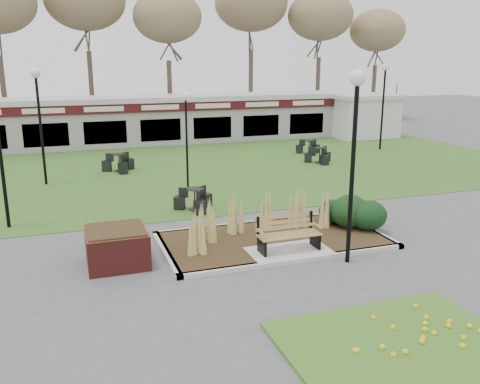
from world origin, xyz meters
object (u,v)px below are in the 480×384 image
object	(u,v)px
service_hut	(363,115)
bistro_set_a	(195,203)
lamp_post_far_right	(384,87)
bistro_set_b	(119,166)
bistro_set_d	(309,149)
brick_planter	(117,247)
food_pavilion	(156,119)
lamp_post_mid_right	(186,119)
lamp_post_near_left	(355,125)
park_bench	(288,233)
lamp_post_far_left	(38,101)
bistro_set_c	(319,158)
patio_umbrella	(395,113)

from	to	relation	value
service_hut	bistro_set_a	distance (m)	19.77
lamp_post_far_right	bistro_set_b	bearing A→B (deg)	-175.55
bistro_set_d	service_hut	bearing A→B (deg)	36.19
bistro_set_a	brick_planter	bearing A→B (deg)	-127.29
food_pavilion	lamp_post_mid_right	world-z (taller)	lamp_post_mid_right
brick_planter	lamp_post_near_left	xyz separation A→B (m)	(5.62, -1.80, 3.07)
park_bench	bistro_set_a	world-z (taller)	park_bench
lamp_post_near_left	lamp_post_mid_right	size ratio (longest dim) A/B	1.27
food_pavilion	service_hut	bearing A→B (deg)	-8.27
service_hut	lamp_post_far_left	world-z (taller)	lamp_post_far_left
bistro_set_c	brick_planter	bearing A→B (deg)	-137.83
brick_planter	lamp_post_far_left	size ratio (longest dim) A/B	0.32
lamp_post_mid_right	bistro_set_d	size ratio (longest dim) A/B	2.79
brick_planter	bistro_set_d	distance (m)	17.04
bistro_set_c	bistro_set_b	bearing A→B (deg)	172.74
patio_umbrella	brick_planter	bearing A→B (deg)	-140.19
food_pavilion	service_hut	size ratio (longest dim) A/B	5.59
brick_planter	patio_umbrella	xyz separation A→B (m)	(20.40, 17.00, 1.03)
bistro_set_b	bistro_set_a	bearing A→B (deg)	-76.14
park_bench	patio_umbrella	distance (m)	23.92
service_hut	bistro_set_d	distance (m)	7.83
bistro_set_c	patio_umbrella	bearing A→B (deg)	36.82
patio_umbrella	bistro_set_b	bearing A→B (deg)	-163.15
bistro_set_b	brick_planter	bearing A→B (deg)	-96.45
park_bench	bistro_set_d	size ratio (longest dim) A/B	1.24
bistro_set_b	patio_umbrella	distance (m)	20.03
food_pavilion	lamp_post_far_right	world-z (taller)	lamp_post_far_right
bistro_set_a	bistro_set_d	distance (m)	12.05
lamp_post_far_right	bistro_set_b	size ratio (longest dim) A/B	3.17
park_bench	bistro_set_a	size ratio (longest dim) A/B	1.20
service_hut	bistro_set_d	bearing A→B (deg)	-143.81
bistro_set_a	patio_umbrella	bearing A→B (deg)	36.84
lamp_post_near_left	bistro_set_a	distance (m)	7.14
bistro_set_a	bistro_set_d	world-z (taller)	bistro_set_a
brick_planter	bistro_set_d	size ratio (longest dim) A/B	1.09
brick_planter	bistro_set_b	bearing A→B (deg)	83.55
lamp_post_far_left	bistro_set_d	distance (m)	14.21
lamp_post_far_right	patio_umbrella	bearing A→B (deg)	47.75
bistro_set_d	brick_planter	bearing A→B (deg)	-133.15
bistro_set_b	lamp_post_far_right	bearing A→B (deg)	4.45
lamp_post_far_right	food_pavilion	bearing A→B (deg)	150.79
brick_planter	food_pavilion	world-z (taller)	food_pavilion
patio_umbrella	lamp_post_far_left	bearing A→B (deg)	-161.79
park_bench	lamp_post_mid_right	distance (m)	8.36
lamp_post_mid_right	lamp_post_far_left	xyz separation A→B (m)	(-5.49, 2.39, 0.67)
park_bench	bistro_set_c	bearing A→B (deg)	58.36
bistro_set_c	patio_umbrella	distance (m)	11.80
lamp_post_far_right	bistro_set_b	distance (m)	15.32
bistro_set_c	bistro_set_d	world-z (taller)	bistro_set_c
park_bench	lamp_post_mid_right	xyz separation A→B (m)	(-0.83, 8.02, 2.20)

